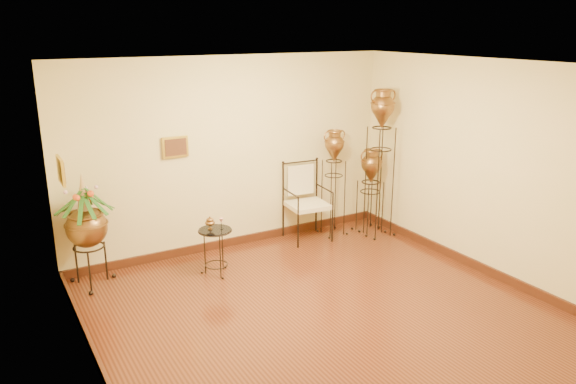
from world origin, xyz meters
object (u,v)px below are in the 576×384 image
planter_urn (86,223)px  amphora_tall (380,162)px  armchair (308,202)px  side_table (216,251)px  amphora_mid (333,182)px

planter_urn → amphora_tall: bearing=-5.0°
amphora_tall → armchair: size_ratio=1.94×
amphora_tall → planter_urn: 4.33m
armchair → side_table: bearing=-159.1°
amphora_mid → armchair: bearing=180.0°
amphora_tall → armchair: bearing=160.6°
amphora_tall → side_table: 2.92m
planter_urn → armchair: bearing=0.0°
planter_urn → side_table: size_ratio=1.89×
planter_urn → side_table: bearing=-18.0°
planter_urn → side_table: planter_urn is taller
amphora_mid → side_table: amphora_mid is taller
armchair → side_table: 1.82m
amphora_tall → planter_urn: bearing=175.0°
amphora_tall → planter_urn: (-4.30, 0.38, -0.34)m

